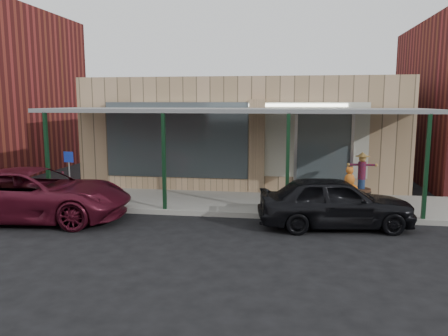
# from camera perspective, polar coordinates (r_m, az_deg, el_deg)

# --- Properties ---
(ground) EXTENTS (120.00, 120.00, 0.00)m
(ground) POSITION_cam_1_polar(r_m,az_deg,el_deg) (10.83, -1.67, -9.18)
(ground) COLOR black
(ground) RESTS_ON ground
(sidewalk) EXTENTS (40.00, 3.20, 0.15)m
(sidewalk) POSITION_cam_1_polar(r_m,az_deg,el_deg) (14.24, 0.94, -4.50)
(sidewalk) COLOR gray
(sidewalk) RESTS_ON ground
(storefront) EXTENTS (12.00, 6.25, 4.20)m
(storefront) POSITION_cam_1_polar(r_m,az_deg,el_deg) (18.44, 2.88, 4.84)
(storefront) COLOR tan
(storefront) RESTS_ON ground
(awning) EXTENTS (12.00, 3.00, 3.04)m
(awning) POSITION_cam_1_polar(r_m,az_deg,el_deg) (13.83, 0.95, 7.39)
(awning) COLOR slate
(awning) RESTS_ON ground
(block_buildings_near) EXTENTS (61.00, 8.00, 8.00)m
(block_buildings_near) POSITION_cam_1_polar(r_m,az_deg,el_deg) (19.34, 9.25, 9.88)
(block_buildings_near) COLOR maroon
(block_buildings_near) RESTS_ON ground
(barrel_scarecrow) EXTENTS (0.95, 0.76, 1.58)m
(barrel_scarecrow) POSITION_cam_1_polar(r_m,az_deg,el_deg) (14.67, 17.49, -2.08)
(barrel_scarecrow) COLOR #46281C
(barrel_scarecrow) RESTS_ON sidewalk
(barrel_pumpkin) EXTENTS (0.67, 0.67, 0.79)m
(barrel_pumpkin) POSITION_cam_1_polar(r_m,az_deg,el_deg) (13.64, 16.29, -3.92)
(barrel_pumpkin) COLOR #46281C
(barrel_pumpkin) RESTS_ON sidewalk
(handicap_sign) EXTENTS (0.34, 0.07, 1.62)m
(handicap_sign) POSITION_cam_1_polar(r_m,az_deg,el_deg) (14.55, -19.56, -0.23)
(handicap_sign) COLOR gray
(handicap_sign) RESTS_ON sidewalk
(parked_sedan) EXTENTS (4.23, 2.17, 1.53)m
(parked_sedan) POSITION_cam_1_polar(r_m,az_deg,el_deg) (11.95, 14.28, -4.31)
(parked_sedan) COLOR black
(parked_sedan) RESTS_ON ground
(car_maroon) EXTENTS (5.49, 2.94, 1.47)m
(car_maroon) POSITION_cam_1_polar(r_m,az_deg,el_deg) (13.41, -23.43, -3.18)
(car_maroon) COLOR #4F0F20
(car_maroon) RESTS_ON ground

